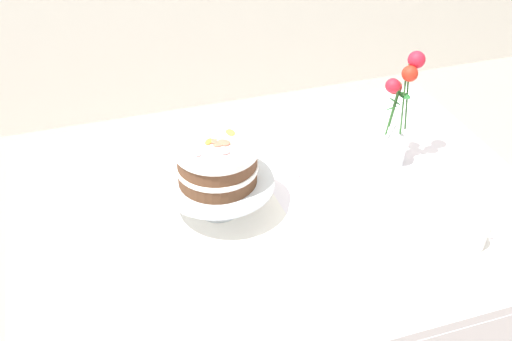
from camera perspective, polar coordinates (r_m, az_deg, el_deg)
The scene contains 7 objects.
dining_table at distance 1.70m, azimuth 2.43°, elevation -5.99°, with size 1.40×1.00×0.74m.
linen_napkin at distance 1.64m, azimuth -3.41°, elevation -3.67°, with size 0.32×0.32×0.00m, color white.
cake_stand at distance 1.59m, azimuth -3.52°, elevation -1.40°, with size 0.29×0.29×0.10m.
layer_cake at distance 1.55m, azimuth -3.61°, elevation 0.72°, with size 0.21×0.21×0.11m.
flower_vase at distance 1.79m, azimuth 12.88°, elevation 4.26°, with size 0.11×0.09×0.35m.
teacup at distance 1.61m, azimuth 19.09°, elevation -6.01°, with size 0.13×0.13×0.06m.
loose_petal_0 at distance 1.77m, azimuth 3.58°, elevation -0.31°, with size 0.04×0.02×0.01m, color pink.
Camera 1 is at (-0.46, -1.21, 1.78)m, focal length 43.35 mm.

